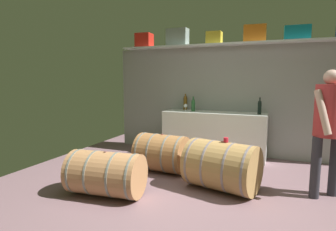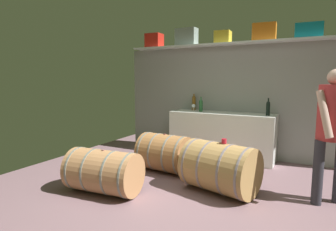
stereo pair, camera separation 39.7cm
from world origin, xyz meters
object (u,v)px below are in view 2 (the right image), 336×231
Objects in this scene: toolcase_grey at (186,37)px; wine_bottle_green at (201,105)px; toolcase_red at (154,41)px; winemaker_pouring at (333,123)px; wine_glass at (194,106)px; wine_barrel_flank at (165,153)px; wine_barrel_near at (220,168)px; toolcase_yellow at (223,37)px; work_cabinet at (221,135)px; tasting_cup at (224,141)px; toolcase_orange at (264,32)px; wine_bottle_dark at (268,108)px; wine_bottle_amber at (194,103)px; toolcase_teal at (309,31)px; wine_barrel_far at (104,171)px.

wine_bottle_green is at bearing -23.39° from toolcase_grey.
toolcase_red is 3.84m from winemaker_pouring.
wine_glass is 1.36m from wine_barrel_flank.
wine_bottle_green is 0.34× the size of wine_barrel_flank.
toolcase_red is 3.33m from wine_barrel_near.
toolcase_yellow is at bearing 2.03° from toolcase_grey.
work_cabinet is 1.65m from wine_barrel_near.
toolcase_yellow is 4.39× the size of tasting_cup.
winemaker_pouring is (3.29, -1.49, -1.31)m from toolcase_red.
toolcase_orange reaches higher than work_cabinet.
wine_barrel_near is 1.44m from winemaker_pouring.
tasting_cup is (-0.30, -1.56, -0.30)m from wine_bottle_dark.
work_cabinet is 30.18× the size of tasting_cup.
work_cabinet is 2.23m from winemaker_pouring.
work_cabinet is (0.07, -0.18, -1.83)m from toolcase_yellow.
tasting_cup is at bearing 13.66° from wine_barrel_near.
wine_bottle_green is 0.27× the size of wine_barrel_near.
toolcase_orange is 1.19× the size of wine_bottle_amber.
wine_bottle_green is 0.31m from wine_bottle_amber.
toolcase_teal is 0.42× the size of wine_barrel_far.
tasting_cup is at bearing -73.74° from toolcase_yellow.
winemaker_pouring is at bearing -37.14° from work_cabinet.
toolcase_yellow is 0.86× the size of wine_bottle_amber.
toolcase_orange is at bearing -92.18° from winemaker_pouring.
wine_barrel_far is at bearing -100.38° from wine_barrel_flank.
wine_barrel_near is (0.47, -1.58, -0.10)m from work_cabinet.
wine_bottle_amber is 2.14m from tasting_cup.
toolcase_orange is 0.46× the size of wine_barrel_flank.
wine_barrel_flank is 2.40m from winemaker_pouring.
wine_bottle_amber is (0.17, 0.01, -1.30)m from toolcase_grey.
tasting_cup is at bearing -50.75° from toolcase_grey.
wine_glass is 0.14× the size of wine_barrel_far.
wine_barrel_flank reaches higher than wine_barrel_far.
toolcase_grey is 6.57× the size of tasting_cup.
work_cabinet is 2.31× the size of wine_barrel_flank.
wine_barrel_far is at bearing -16.35° from winemaker_pouring.
work_cabinet reaches higher than tasting_cup.
wine_barrel_flank is 13.05× the size of tasting_cup.
toolcase_red is at bearing 173.41° from work_cabinet.
wine_barrel_near is at bearing -75.09° from toolcase_yellow.
wine_bottle_amber reaches higher than work_cabinet.
winemaker_pouring reaches higher than wine_barrel_flank.
wine_glass reaches higher than tasting_cup.
wine_bottle_dark is at bearing -92.47° from winemaker_pouring.
work_cabinet is at bearing -10.42° from toolcase_grey.
toolcase_grey is 1.29× the size of wine_bottle_amber.
winemaker_pouring is at bearing -31.19° from wine_bottle_green.
toolcase_yellow is 0.98× the size of wine_bottle_green.
wine_glass is at bearing -164.55° from toolcase_yellow.
wine_barrel_flank is (-0.50, -1.36, -1.96)m from toolcase_yellow.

